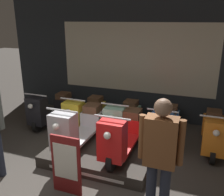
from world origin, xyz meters
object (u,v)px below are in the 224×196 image
object	(u,v)px
scooter_backrow_0	(51,109)
price_sign_board	(66,165)
scooter_backrow_2	(123,119)
person_right_browsing	(160,153)
scooter_display_left	(80,127)
scooter_display_right	(123,134)
scooter_backrow_4	(213,132)
scooter_backrow_3	(166,125)
scooter_backrow_1	(85,114)

from	to	relation	value
scooter_backrow_0	price_sign_board	bearing A→B (deg)	-51.94
scooter_backrow_2	person_right_browsing	distance (m)	2.54
person_right_browsing	price_sign_board	distance (m)	1.41
scooter_display_left	scooter_display_right	bearing A→B (deg)	0.00
scooter_backrow_2	person_right_browsing	size ratio (longest dim) A/B	0.98
scooter_backrow_2	scooter_backrow_4	size ratio (longest dim) A/B	1.00
scooter_backrow_0	scooter_backrow_3	world-z (taller)	same
scooter_backrow_0	person_right_browsing	bearing A→B (deg)	-35.67
scooter_backrow_4	person_right_browsing	bearing A→B (deg)	-107.59
scooter_backrow_4	price_sign_board	size ratio (longest dim) A/B	1.73
person_right_browsing	scooter_backrow_3	bearing A→B (deg)	96.31
scooter_display_left	scooter_backrow_2	xyz separation A→B (m)	(0.50, 1.11, -0.21)
person_right_browsing	price_sign_board	world-z (taller)	person_right_browsing
scooter_display_right	scooter_backrow_0	world-z (taller)	scooter_display_right
scooter_display_left	scooter_backrow_1	distance (m)	1.21
scooter_display_right	person_right_browsing	distance (m)	1.39
scooter_display_left	scooter_backrow_2	world-z (taller)	scooter_display_left
scooter_backrow_1	scooter_backrow_4	size ratio (longest dim) A/B	1.00
scooter_backrow_1	person_right_browsing	xyz separation A→B (m)	(2.10, -2.17, 0.58)
scooter_backrow_1	scooter_backrow_4	world-z (taller)	same
price_sign_board	scooter_display_right	bearing A→B (deg)	64.00
scooter_display_left	scooter_backrow_2	bearing A→B (deg)	65.87
scooter_display_right	scooter_backrow_4	distance (m)	1.87
scooter_backrow_1	person_right_browsing	bearing A→B (deg)	-46.00
scooter_display_right	price_sign_board	world-z (taller)	scooter_display_right
scooter_backrow_3	scooter_backrow_1	bearing A→B (deg)	180.00
scooter_display_left	scooter_backrow_1	world-z (taller)	scooter_display_left
scooter_display_left	scooter_backrow_4	bearing A→B (deg)	25.16
scooter_display_right	price_sign_board	bearing A→B (deg)	-116.00
scooter_backrow_2	scooter_backrow_4	bearing A→B (deg)	0.00
scooter_display_right	scooter_backrow_1	bearing A→B (deg)	139.37
scooter_display_left	scooter_backrow_1	bearing A→B (deg)	111.43
scooter_display_right	scooter_backrow_3	distance (m)	1.26
scooter_backrow_2	scooter_backrow_4	distance (m)	1.86
scooter_backrow_0	person_right_browsing	world-z (taller)	person_right_browsing
scooter_backrow_0	scooter_backrow_4	world-z (taller)	same
scooter_display_left	price_sign_board	bearing A→B (deg)	-72.48
scooter_backrow_4	price_sign_board	xyz separation A→B (m)	(-2.02, -2.17, 0.10)
scooter_backrow_2	scooter_backrow_4	xyz separation A→B (m)	(1.86, 0.00, 0.00)
scooter_backrow_3	scooter_backrow_2	bearing A→B (deg)	180.00
scooter_display_right	scooter_backrow_2	world-z (taller)	scooter_display_right
scooter_display_right	scooter_backrow_2	xyz separation A→B (m)	(-0.36, 1.11, -0.21)
scooter_backrow_3	person_right_browsing	bearing A→B (deg)	-83.69
scooter_backrow_2	price_sign_board	bearing A→B (deg)	-94.20
scooter_backrow_2	person_right_browsing	xyz separation A→B (m)	(1.17, -2.17, 0.58)
price_sign_board	person_right_browsing	bearing A→B (deg)	-0.14
scooter_backrow_0	scooter_display_right	bearing A→B (deg)	-26.50
scooter_backrow_0	person_right_browsing	xyz separation A→B (m)	(3.03, -2.17, 0.58)
scooter_backrow_1	scooter_display_left	bearing A→B (deg)	-68.57
price_sign_board	scooter_backrow_3	bearing A→B (deg)	63.35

